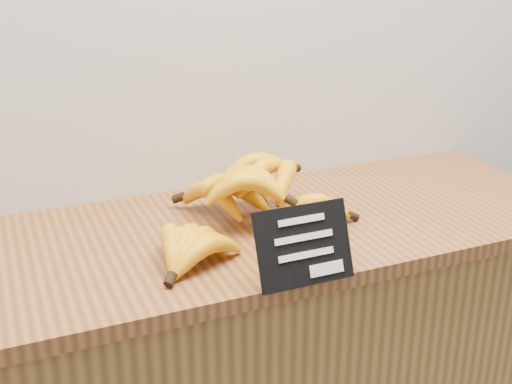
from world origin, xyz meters
name	(u,v)px	position (x,y,z in m)	size (l,w,h in m)	color
counter_top	(247,231)	(0.08, 2.75, 0.92)	(1.48, 0.54, 0.03)	brown
chalkboard_sign	(304,245)	(0.08, 2.49, 1.00)	(0.17, 0.01, 0.14)	black
banana_pile	(247,200)	(0.08, 2.74, 0.99)	(0.49, 0.40, 0.12)	#E5A509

